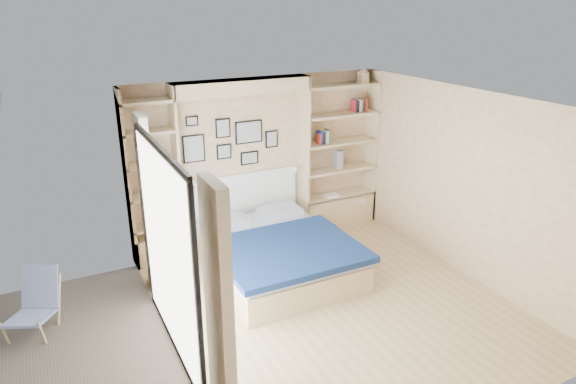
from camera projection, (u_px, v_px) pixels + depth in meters
name	position (u px, v px, depth m)	size (l,w,h in m)	color
ground	(332.00, 302.00, 6.38)	(4.50, 4.50, 0.00)	tan
room_shell	(254.00, 188.00, 7.12)	(4.50, 4.50, 4.50)	#DBB88B
bed	(276.00, 253.00, 7.02)	(1.82, 2.35, 1.07)	tan
photo_gallery	(230.00, 141.00, 7.50)	(1.48, 0.02, 0.82)	black
reading_lamps	(246.00, 176.00, 7.55)	(1.92, 0.12, 0.15)	silver
shelf_decor	(328.00, 126.00, 8.00)	(3.54, 0.23, 2.03)	#A3231A
deck_chair	(35.00, 303.00, 5.75)	(0.68, 0.82, 0.71)	tan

